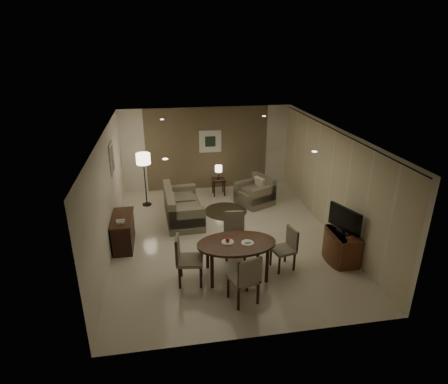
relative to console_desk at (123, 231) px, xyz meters
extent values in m
cube|color=beige|center=(2.49, 0.00, -0.38)|extent=(5.50, 7.00, 0.00)
cube|color=white|center=(2.49, 0.00, 2.33)|extent=(5.50, 7.00, 0.00)
cube|color=brown|center=(2.49, 3.50, 0.98)|extent=(5.50, 0.00, 2.70)
cube|color=white|center=(-0.26, 0.00, 0.98)|extent=(0.00, 7.00, 2.70)
cube|color=white|center=(5.24, 0.00, 0.98)|extent=(0.00, 7.00, 2.70)
cube|color=brown|center=(2.49, 3.48, 0.98)|extent=(3.96, 0.03, 2.70)
cylinder|color=black|center=(5.17, 0.00, 2.27)|extent=(0.03, 6.80, 0.03)
cube|color=silver|center=(2.59, 3.46, 1.23)|extent=(0.72, 0.03, 0.72)
cube|color=black|center=(2.59, 3.44, 1.23)|extent=(0.34, 0.01, 0.34)
cube|color=silver|center=(-0.23, 1.20, 1.48)|extent=(0.03, 0.60, 0.80)
cube|color=gray|center=(-0.21, 1.20, 1.48)|extent=(0.01, 0.46, 0.64)
cylinder|color=white|center=(1.09, -1.80, 2.31)|extent=(0.10, 0.10, 0.01)
cylinder|color=white|center=(3.89, -1.80, 2.31)|extent=(0.10, 0.10, 0.01)
cylinder|color=white|center=(1.09, 1.80, 2.31)|extent=(0.10, 0.10, 0.01)
cylinder|color=white|center=(3.89, 1.80, 2.31)|extent=(0.10, 0.10, 0.01)
cylinder|color=white|center=(2.26, -1.61, 0.40)|extent=(0.26, 0.26, 0.02)
cylinder|color=white|center=(2.66, -1.71, 0.40)|extent=(0.26, 0.26, 0.02)
sphere|color=red|center=(2.26, -1.61, 0.46)|extent=(0.09, 0.09, 0.09)
cube|color=white|center=(2.66, -1.71, 0.43)|extent=(0.12, 0.08, 0.03)
cylinder|color=#3C3522|center=(2.76, 1.50, -0.37)|extent=(1.24, 1.24, 0.01)
camera|label=1|loc=(1.06, -8.26, 4.28)|focal=30.00mm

